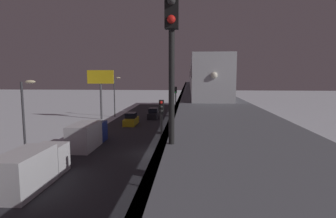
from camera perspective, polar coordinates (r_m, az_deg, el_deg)
The scene contains 14 objects.
ground_plane at distance 29.41m, azimuth -2.92°, elevation -9.03°, with size 240.00×240.00×0.00m, color silver.
avenue_asphalt at distance 30.25m, azimuth -11.28°, elevation -8.69°, with size 11.00×97.25×0.01m, color #28282D.
elevated_railway at distance 28.22m, azimuth 7.36°, elevation 1.37°, with size 5.00×97.25×6.19m.
subway_train at distance 46.38m, azimuth 6.29°, elevation 6.76°, with size 2.94×55.47×3.40m.
rail_signal at distance 7.65m, azimuth 0.73°, elevation 13.13°, with size 0.36×0.41×4.00m.
sedan_black at distance 52.32m, azimuth -3.00°, elevation -1.07°, with size 1.80×4.02×1.97m.
sedan_yellow at distance 46.27m, azimuth -7.48°, elevation -2.18°, with size 1.80×4.61×1.97m.
box_truck at distance 33.16m, azimuth -15.93°, elevation -5.06°, with size 2.40×7.40×2.80m.
delivery_van at distance 23.21m, azimuth -25.72°, elevation -10.66°, with size 2.40×7.40×2.80m.
traffic_light_near at distance 19.30m, azimuth -1.32°, elevation -4.70°, with size 0.32×0.44×6.40m.
traffic_light_mid at distance 40.07m, azimuth 1.57°, elevation 1.37°, with size 0.32×0.44×6.40m.
commercial_billboard at distance 52.30m, azimuth -13.49°, elevation 5.38°, with size 4.80×0.36×8.90m.
street_lamp_near at distance 27.17m, azimuth -26.86°, elevation -0.73°, with size 1.35×0.44×7.65m.
street_lamp_far at distance 54.96m, azimuth -10.58°, elevation 3.42°, with size 1.35×0.44×7.65m.
Camera 1 is at (-3.55, 28.05, 8.10)m, focal length 30.11 mm.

